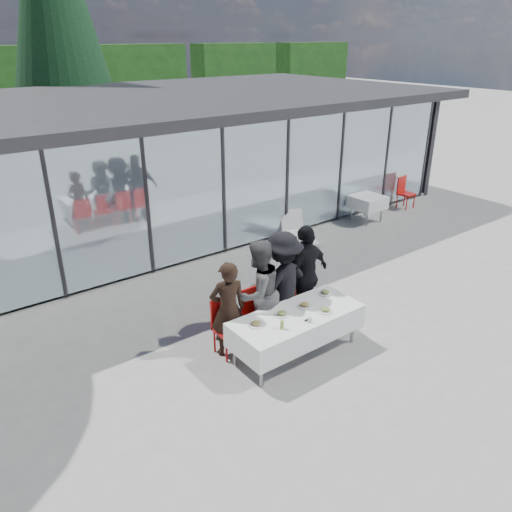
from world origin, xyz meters
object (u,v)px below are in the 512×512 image
at_px(plate_c, 305,305).
at_px(spare_chair_b, 334,199).
at_px(diner_chair_b, 256,312).
at_px(spare_table_right, 367,202).
at_px(diner_c, 282,284).
at_px(diner_b, 258,293).
at_px(diner_a, 228,309).
at_px(plate_a, 256,324).
at_px(juice_bottle, 282,325).
at_px(dining_table, 296,325).
at_px(diner_chair_a, 226,323).
at_px(diner_chair_c, 279,303).
at_px(lounger, 297,232).
at_px(diner_chair_d, 302,294).
at_px(spare_chair_a, 404,191).
at_px(folded_eyeglasses, 308,319).
at_px(plate_b, 282,314).
at_px(plate_d, 325,292).
at_px(plate_extra, 325,310).
at_px(diner_d, 306,275).

bearing_deg(plate_c, spare_chair_b, 40.65).
distance_m(diner_chair_b, spare_table_right, 6.94).
xyz_separation_m(diner_c, spare_chair_b, (5.21, 3.89, -0.41)).
bearing_deg(diner_b, diner_a, -9.66).
bearing_deg(diner_c, spare_chair_b, -150.75).
bearing_deg(plate_a, juice_bottle, -50.31).
relative_size(dining_table, diner_chair_a, 2.32).
relative_size(diner_c, juice_bottle, 13.25).
bearing_deg(diner_chair_a, diner_chair_c, 0.00).
height_order(diner_c, diner_chair_c, diner_c).
relative_size(diner_b, spare_table_right, 2.19).
distance_m(spare_table_right, lounger, 2.67).
relative_size(diner_chair_b, diner_chair_d, 1.00).
bearing_deg(spare_table_right, spare_chair_a, 4.12).
bearing_deg(folded_eyeglasses, plate_a, 154.13).
height_order(plate_b, plate_d, same).
bearing_deg(spare_chair_a, plate_c, -153.44).
bearing_deg(diner_chair_b, diner_chair_a, 180.00).
height_order(plate_b, folded_eyeglasses, plate_b).
xyz_separation_m(diner_chair_a, juice_bottle, (0.42, -0.94, 0.28)).
distance_m(dining_table, plate_extra, 0.54).
distance_m(plate_d, spare_chair_a, 7.85).
distance_m(diner_chair_b, lounger, 4.71).
xyz_separation_m(diner_b, plate_c, (0.55, -0.57, -0.17)).
distance_m(plate_a, spare_chair_a, 9.33).
bearing_deg(diner_chair_a, spare_chair_a, 19.76).
height_order(diner_chair_b, plate_b, diner_chair_b).
xyz_separation_m(spare_chair_a, lounger, (-4.48, -0.11, -0.28)).
xyz_separation_m(juice_bottle, folded_eyeglasses, (0.50, -0.05, -0.06)).
height_order(diner_a, folded_eyeglasses, diner_a).
relative_size(juice_bottle, lounger, 0.10).
bearing_deg(dining_table, plate_d, 14.67).
xyz_separation_m(diner_chair_a, plate_a, (0.16, -0.63, 0.24)).
xyz_separation_m(diner_a, plate_b, (0.68, -0.56, -0.06)).
bearing_deg(spare_chair_b, spare_table_right, -58.01).
xyz_separation_m(diner_b, diner_d, (1.07, 0.00, 0.01)).
bearing_deg(spare_chair_a, spare_table_right, -175.88).
bearing_deg(plate_d, folded_eyeglasses, -150.66).
height_order(diner_a, spare_table_right, diner_a).
xyz_separation_m(spare_table_right, lounger, (-2.65, 0.02, -0.30)).
xyz_separation_m(diner_chair_a, diner_d, (1.69, -0.07, 0.42)).
xyz_separation_m(diner_c, spare_table_right, (5.73, 3.07, -0.40)).
distance_m(diner_b, juice_bottle, 0.90).
bearing_deg(plate_b, plate_c, -1.18).
relative_size(diner_chair_d, juice_bottle, 6.79).
height_order(diner_b, plate_a, diner_b).
xyz_separation_m(dining_table, diner_c, (0.25, 0.68, 0.41)).
xyz_separation_m(plate_c, spare_table_right, (5.70, 3.63, -0.22)).
bearing_deg(folded_eyeglasses, lounger, 50.55).
bearing_deg(diner_c, diner_d, 172.53).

